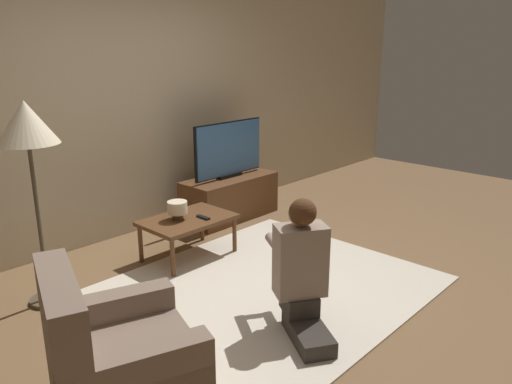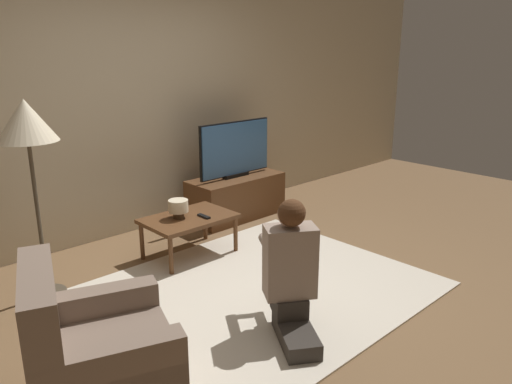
% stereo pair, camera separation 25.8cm
% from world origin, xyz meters
% --- Properties ---
extents(ground_plane, '(10.00, 10.00, 0.00)m').
position_xyz_m(ground_plane, '(0.00, 0.00, 0.00)').
color(ground_plane, brown).
extents(wall_back, '(10.00, 0.06, 2.60)m').
position_xyz_m(wall_back, '(0.00, 1.93, 1.30)').
color(wall_back, beige).
rests_on(wall_back, ground_plane).
extents(rug, '(2.56, 2.14, 0.02)m').
position_xyz_m(rug, '(0.00, 0.00, 0.01)').
color(rug, beige).
rests_on(rug, ground_plane).
extents(tv_stand, '(1.10, 0.49, 0.47)m').
position_xyz_m(tv_stand, '(1.05, 1.48, 0.24)').
color(tv_stand, brown).
rests_on(tv_stand, ground_plane).
extents(tv, '(0.97, 0.08, 0.62)m').
position_xyz_m(tv, '(1.05, 1.48, 0.79)').
color(tv, black).
rests_on(tv, tv_stand).
extents(coffee_table, '(0.81, 0.55, 0.39)m').
position_xyz_m(coffee_table, '(0.01, 0.95, 0.34)').
color(coffee_table, brown).
rests_on(coffee_table, ground_plane).
extents(floor_lamp, '(0.43, 0.43, 1.54)m').
position_xyz_m(floor_lamp, '(-1.26, 1.09, 1.32)').
color(floor_lamp, '#4C4233').
rests_on(floor_lamp, ground_plane).
extents(armchair, '(0.92, 0.93, 0.86)m').
position_xyz_m(armchair, '(-1.56, -0.40, 0.29)').
color(armchair, '#7A6656').
rests_on(armchair, ground_plane).
extents(person_kneeling, '(0.65, 0.83, 0.94)m').
position_xyz_m(person_kneeling, '(-0.26, -0.57, 0.46)').
color(person_kneeling, '#332D28').
rests_on(person_kneeling, rug).
extents(table_lamp, '(0.18, 0.18, 0.17)m').
position_xyz_m(table_lamp, '(-0.07, 0.98, 0.49)').
color(table_lamp, '#4C3823').
rests_on(table_lamp, coffee_table).
extents(remote, '(0.04, 0.15, 0.02)m').
position_xyz_m(remote, '(0.10, 0.84, 0.39)').
color(remote, black).
rests_on(remote, coffee_table).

